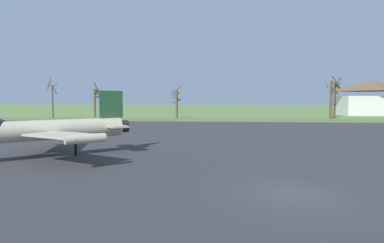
# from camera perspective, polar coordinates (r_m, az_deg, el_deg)

# --- Properties ---
(ground_plane) EXTENTS (600.00, 600.00, 0.00)m
(ground_plane) POSITION_cam_1_polar(r_m,az_deg,el_deg) (14.62, 17.97, -12.71)
(ground_plane) COLOR #607F42
(asphalt_apron) EXTENTS (101.39, 57.76, 0.05)m
(asphalt_apron) POSITION_cam_1_polar(r_m,az_deg,el_deg) (31.42, 11.09, -3.70)
(asphalt_apron) COLOR #333335
(asphalt_apron) RESTS_ON ground
(grass_verge_strip) EXTENTS (161.39, 12.00, 0.06)m
(grass_verge_strip) POSITION_cam_1_polar(r_m,az_deg,el_deg) (66.08, 8.10, 0.27)
(grass_verge_strip) COLOR #587137
(grass_verge_strip) RESTS_ON ground
(jet_fighter_rear_center) EXTENTS (12.39, 11.95, 4.89)m
(jet_fighter_rear_center) POSITION_cam_1_polar(r_m,az_deg,el_deg) (24.10, -27.18, -1.42)
(jet_fighter_rear_center) COLOR #B7B293
(jet_fighter_rear_center) RESTS_ON ground
(bare_tree_far_left) EXTENTS (2.19, 1.90, 9.56)m
(bare_tree_far_left) POSITION_cam_1_polar(r_m,az_deg,el_deg) (81.23, -24.16, 3.93)
(bare_tree_far_left) COLOR brown
(bare_tree_far_left) RESTS_ON ground
(bare_tree_left_of_center) EXTENTS (1.81, 2.37, 8.31)m
(bare_tree_left_of_center) POSITION_cam_1_polar(r_m,az_deg,el_deg) (77.52, -17.28, 3.61)
(bare_tree_left_of_center) COLOR brown
(bare_tree_left_of_center) RESTS_ON ground
(bare_tree_center) EXTENTS (2.63, 2.69, 7.79)m
(bare_tree_center) POSITION_cam_1_polar(r_m,az_deg,el_deg) (72.00, -2.83, 3.56)
(bare_tree_center) COLOR brown
(bare_tree_center) RESTS_ON ground
(bare_tree_right_of_center) EXTENTS (3.15, 3.08, 8.49)m
(bare_tree_right_of_center) POSITION_cam_1_polar(r_m,az_deg,el_deg) (77.07, 24.11, 3.98)
(bare_tree_right_of_center) COLOR brown
(bare_tree_right_of_center) RESTS_ON ground
(bare_tree_far_right) EXTENTS (2.44, 2.44, 9.83)m
(bare_tree_far_right) POSITION_cam_1_polar(r_m,az_deg,el_deg) (80.24, 24.69, 4.20)
(bare_tree_far_right) COLOR #42382D
(bare_tree_far_right) RESTS_ON ground
(visitor_building) EXTENTS (17.78, 11.05, 9.62)m
(visitor_building) POSITION_cam_1_polar(r_m,az_deg,el_deg) (101.75, 30.05, 3.68)
(visitor_building) COLOR silver
(visitor_building) RESTS_ON ground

